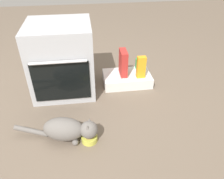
{
  "coord_description": "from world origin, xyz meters",
  "views": [
    {
      "loc": [
        0.18,
        -1.64,
        1.38
      ],
      "look_at": [
        0.4,
        -0.04,
        0.25
      ],
      "focal_mm": 35.58,
      "sensor_mm": 36.0,
      "label": 1
    }
  ],
  "objects_px": {
    "cereal_box": "(123,63)",
    "juice_carton": "(141,67)",
    "food_bowl": "(89,138)",
    "cat": "(68,129)",
    "oven": "(62,59)",
    "pantry_cabinet": "(127,79)",
    "soda_can": "(138,63)"
  },
  "relations": [
    {
      "from": "cat",
      "to": "soda_can",
      "type": "xyz_separation_m",
      "value": [
        0.78,
        0.89,
        0.06
      ]
    },
    {
      "from": "food_bowl",
      "to": "cereal_box",
      "type": "relative_size",
      "value": 0.47
    },
    {
      "from": "pantry_cabinet",
      "to": "oven",
      "type": "bearing_deg",
      "value": -177.92
    },
    {
      "from": "juice_carton",
      "to": "soda_can",
      "type": "distance_m",
      "value": 0.2
    },
    {
      "from": "juice_carton",
      "to": "food_bowl",
      "type": "bearing_deg",
      "value": -128.96
    },
    {
      "from": "food_bowl",
      "to": "cat",
      "type": "xyz_separation_m",
      "value": [
        -0.16,
        0.04,
        0.08
      ]
    },
    {
      "from": "pantry_cabinet",
      "to": "cereal_box",
      "type": "bearing_deg",
      "value": 167.75
    },
    {
      "from": "cat",
      "to": "juice_carton",
      "type": "xyz_separation_m",
      "value": [
        0.76,
        0.7,
        0.12
      ]
    },
    {
      "from": "food_bowl",
      "to": "juice_carton",
      "type": "height_order",
      "value": "juice_carton"
    },
    {
      "from": "oven",
      "to": "cereal_box",
      "type": "height_order",
      "value": "oven"
    },
    {
      "from": "cereal_box",
      "to": "juice_carton",
      "type": "distance_m",
      "value": 0.2
    },
    {
      "from": "pantry_cabinet",
      "to": "cereal_box",
      "type": "distance_m",
      "value": 0.2
    },
    {
      "from": "food_bowl",
      "to": "juice_carton",
      "type": "distance_m",
      "value": 0.97
    },
    {
      "from": "oven",
      "to": "soda_can",
      "type": "height_order",
      "value": "oven"
    },
    {
      "from": "juice_carton",
      "to": "soda_can",
      "type": "relative_size",
      "value": 2.0
    },
    {
      "from": "pantry_cabinet",
      "to": "cat",
      "type": "height_order",
      "value": "cat"
    },
    {
      "from": "juice_carton",
      "to": "pantry_cabinet",
      "type": "bearing_deg",
      "value": 151.63
    },
    {
      "from": "cereal_box",
      "to": "soda_can",
      "type": "bearing_deg",
      "value": 29.37
    },
    {
      "from": "cereal_box",
      "to": "cat",
      "type": "bearing_deg",
      "value": -126.73
    },
    {
      "from": "juice_carton",
      "to": "cereal_box",
      "type": "bearing_deg",
      "value": 155.41
    },
    {
      "from": "pantry_cabinet",
      "to": "juice_carton",
      "type": "xyz_separation_m",
      "value": [
        0.13,
        -0.07,
        0.18
      ]
    },
    {
      "from": "oven",
      "to": "pantry_cabinet",
      "type": "relative_size",
      "value": 1.38
    },
    {
      "from": "oven",
      "to": "juice_carton",
      "type": "distance_m",
      "value": 0.82
    },
    {
      "from": "oven",
      "to": "food_bowl",
      "type": "distance_m",
      "value": 0.88
    },
    {
      "from": "food_bowl",
      "to": "soda_can",
      "type": "bearing_deg",
      "value": 56.53
    },
    {
      "from": "oven",
      "to": "soda_can",
      "type": "bearing_deg",
      "value": 9.92
    },
    {
      "from": "cat",
      "to": "food_bowl",
      "type": "bearing_deg",
      "value": 0.0
    },
    {
      "from": "pantry_cabinet",
      "to": "cat",
      "type": "relative_size",
      "value": 0.76
    },
    {
      "from": "food_bowl",
      "to": "soda_can",
      "type": "relative_size",
      "value": 1.09
    },
    {
      "from": "cat",
      "to": "juice_carton",
      "type": "distance_m",
      "value": 1.04
    },
    {
      "from": "oven",
      "to": "juice_carton",
      "type": "bearing_deg",
      "value": -3.32
    },
    {
      "from": "cat",
      "to": "cereal_box",
      "type": "bearing_deg",
      "value": 66.82
    }
  ]
}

